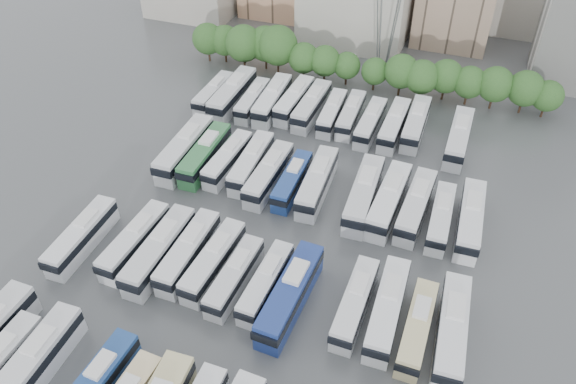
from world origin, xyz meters
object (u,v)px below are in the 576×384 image
(bus_r1_s4, at_px, (188,252))
(bus_r3_s12, at_px, (459,137))
(bus_r3_s8, at_px, (370,123))
(bus_r3_s9, at_px, (394,125))
(bus_r1_s7, at_px, (266,283))
(bus_r2_s2, at_px, (205,154))
(bus_r1_s10, at_px, (355,303))
(bus_r3_s0, at_px, (214,93))
(bus_r1_s13, at_px, (452,330))
(bus_r2_s3, at_px, (228,159))
(bus_r1_s12, at_px, (417,328))
(bus_r1_s5, at_px, (213,261))
(bus_r2_s5, at_px, (269,174))
(bus_r3_s4, at_px, (294,100))
(bus_r3_s10, at_px, (416,123))
(bus_r2_s9, at_px, (364,194))
(bus_r2_s13, at_px, (470,219))
(bus_r1_s3, at_px, (160,250))
(bus_r2_s4, at_px, (251,163))
(bus_r2_s7, at_px, (317,182))
(bus_r2_s1, at_px, (185,149))
(bus_r1_s2, at_px, (135,241))
(bus_r3_s1, at_px, (233,94))
(bus_r3_s7, at_px, (351,114))
(bus_r2_s10, at_px, (389,200))
(bus_r3_s3, at_px, (272,100))
(bus_r2_s12, at_px, (441,217))
(bus_r1_s11, at_px, (387,309))
(bus_r0_s2, at_px, (33,365))
(bus_r2_s6, at_px, (292,181))
(bus_r3_s6, at_px, (332,113))
(bus_r1_s8, at_px, (290,294))
(bus_r1_s6, at_px, (235,276))
(bus_r3_s5, at_px, (312,106))
(bus_r1_s0, at_px, (82,236))
(bus_r2_s11, at_px, (416,206))

(bus_r1_s4, bearing_deg, bus_r3_s12, 52.31)
(bus_r3_s8, relative_size, bus_r3_s9, 0.95)
(bus_r1_s7, xyz_separation_m, bus_r2_s2, (-16.71, 18.73, 0.26))
(bus_r1_s4, height_order, bus_r1_s10, bus_r1_s4)
(bus_r3_s0, bearing_deg, bus_r1_s13, -37.83)
(bus_r1_s13, height_order, bus_r2_s3, bus_r1_s13)
(bus_r1_s12, bearing_deg, bus_r1_s5, 177.91)
(bus_r2_s5, relative_size, bus_r3_s4, 1.01)
(bus_r3_s8, xyz_separation_m, bus_r3_s10, (6.56, 1.99, 0.15))
(bus_r2_s9, distance_m, bus_r2_s13, 13.36)
(bus_r1_s3, distance_m, bus_r2_s4, 19.47)
(bus_r1_s10, xyz_separation_m, bus_r2_s5, (-16.52, 17.11, 0.13))
(bus_r2_s3, xyz_separation_m, bus_r2_s4, (3.47, 0.24, 0.10))
(bus_r2_s7, xyz_separation_m, bus_r3_s9, (6.66, 17.30, -0.11))
(bus_r2_s1, xyz_separation_m, bus_r3_s0, (-3.27, 16.04, -0.40))
(bus_r1_s2, height_order, bus_r1_s3, bus_r1_s3)
(bus_r3_s1, bearing_deg, bus_r1_s4, -73.77)
(bus_r3_s7, xyz_separation_m, bus_r3_s9, (6.93, -0.72, 0.13))
(bus_r2_s10, relative_size, bus_r3_s3, 1.03)
(bus_r2_s5, distance_m, bus_r3_s3, 19.27)
(bus_r2_s12, bearing_deg, bus_r1_s11, -102.15)
(bus_r2_s2, xyz_separation_m, bus_r3_s8, (19.83, 16.21, -0.19))
(bus_r2_s4, distance_m, bus_r2_s9, 16.33)
(bus_r0_s2, relative_size, bus_r2_s7, 1.00)
(bus_r1_s10, distance_m, bus_r2_s6, 21.60)
(bus_r1_s7, distance_m, bus_r3_s6, 35.89)
(bus_r1_s4, distance_m, bus_r2_s5, 16.91)
(bus_r1_s2, relative_size, bus_r1_s8, 0.90)
(bus_r2_s12, bearing_deg, bus_r2_s7, 174.97)
(bus_r3_s9, bearing_deg, bus_r2_s4, -134.45)
(bus_r1_s6, distance_m, bus_r2_s1, 25.18)
(bus_r2_s10, height_order, bus_r3_s5, bus_r2_s10)
(bus_r1_s2, xyz_separation_m, bus_r3_s10, (26.47, 36.37, 0.07))
(bus_r0_s2, bearing_deg, bus_r3_s10, 62.77)
(bus_r2_s10, bearing_deg, bus_r1_s0, -147.69)
(bus_r1_s13, distance_m, bus_r3_s12, 34.87)
(bus_r1_s4, xyz_separation_m, bus_r3_s8, (13.17, 33.83, -0.10))
(bus_r1_s12, height_order, bus_r2_s3, bus_r2_s3)
(bus_r2_s5, distance_m, bus_r3_s4, 19.64)
(bus_r1_s8, height_order, bus_r3_s8, bus_r1_s8)
(bus_r0_s2, xyz_separation_m, bus_r1_s13, (36.56, 17.65, 0.00))
(bus_r2_s3, distance_m, bus_r2_s12, 29.73)
(bus_r3_s1, bearing_deg, bus_r1_s12, -44.10)
(bus_r2_s7, bearing_deg, bus_r1_s12, -50.72)
(bus_r2_s5, relative_size, bus_r3_s6, 1.11)
(bus_r2_s11, relative_size, bus_r3_s6, 1.14)
(bus_r1_s10, distance_m, bus_r2_s12, 17.77)
(bus_r1_s5, bearing_deg, bus_r1_s8, -7.20)
(bus_r3_s5, distance_m, bus_r3_s10, 16.46)
(bus_r1_s4, bearing_deg, bus_r2_s4, 89.47)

